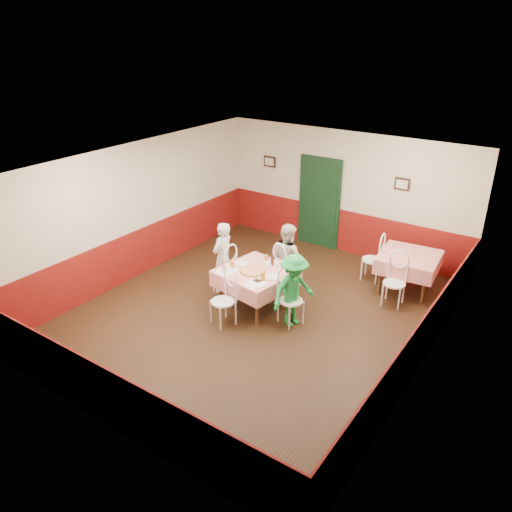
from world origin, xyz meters
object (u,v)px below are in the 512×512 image
Objects in this scene: second_table at (407,272)px; wallet at (257,281)px; chair_second_a at (372,260)px; glass_c at (266,258)px; beer_bottle at (272,260)px; glass_b at (263,277)px; chair_second_b at (394,284)px; pizza at (253,271)px; chair_right at (291,301)px; diner_right at (294,290)px; main_table at (256,289)px; diner_left at (223,258)px; chair_far at (285,270)px; chair_near at (223,302)px; glass_a at (232,265)px; chair_left at (225,271)px; diner_far at (287,258)px.

second_table is 3.23m from wallet.
chair_second_a is (-0.75, 0.00, 0.08)m from second_table.
glass_c is 0.21m from beer_bottle.
beer_bottle is (-0.19, 0.62, 0.04)m from glass_b.
pizza is (-2.13, -1.60, 0.33)m from chair_second_b.
chair_right is at bearing -3.93° from pizza.
wallet is at bearing 127.57° from diner_right.
main_table is 1.36× the size of chair_second_b.
diner_left is (-3.00, -2.13, 0.35)m from second_table.
beer_bottle reaches higher than main_table.
chair_far and chair_second_b have the same top height.
wallet is at bearing -43.82° from pizza.
main_table is 3.10m from second_table.
chair_second_b is (2.24, 2.36, 0.00)m from chair_near.
second_table is at bearing 63.67° from wallet.
main_table is 8.53× the size of glass_a.
chair_left is (-0.84, 0.13, 0.08)m from main_table.
glass_a is at bearing 111.88° from chair_right.
chair_second_b is 6.29× the size of glass_a.
glass_a is at bearing 132.66° from chair_near.
chair_right is at bearing 14.57° from glass_b.
chair_left is at bearing 145.21° from chair_near.
glass_a reaches higher than chair_right.
chair_second_b is at bearing -90.00° from second_table.
chair_left and chair_far have the same top height.
chair_left and chair_right have the same top height.
chair_left is 1.95× the size of pizza.
beer_bottle is (-1.98, -1.17, 0.42)m from chair_second_b.
diner_far is (0.01, 0.54, -0.16)m from beer_bottle.
beer_bottle is at bearing 111.81° from diner_far.
chair_left is 1.00× the size of chair_right.
glass_a is at bearing 111.35° from diner_right.
chair_second_a is (1.49, 3.11, 0.00)m from chair_near.
diner_left is 1.07× the size of diner_right.
chair_far and chair_near have the same top height.
glass_b is at bearing 122.42° from diner_right.
beer_bottle is at bearing -23.24° from glass_c.
wallet is at bearing -131.19° from glass_b.
wallet is (-1.10, -2.61, 0.32)m from chair_second_a.
chair_second_a is 8.18× the size of wallet.
diner_right is at bearing 1.51° from glass_a.
diner_right is (0.75, -1.03, -0.03)m from diner_far.
main_table is 9.31× the size of glass_c.
second_table is 1.24× the size of chair_second_b.
main_table is 1.36× the size of chair_right.
diner_left is (-0.83, -0.29, -0.10)m from glass_c.
main_table is 2.60m from chair_second_b.
diner_left is at bearing 146.02° from glass_a.
beer_bottle is at bearing 109.48° from wallet.
beer_bottle reaches higher than chair_far.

